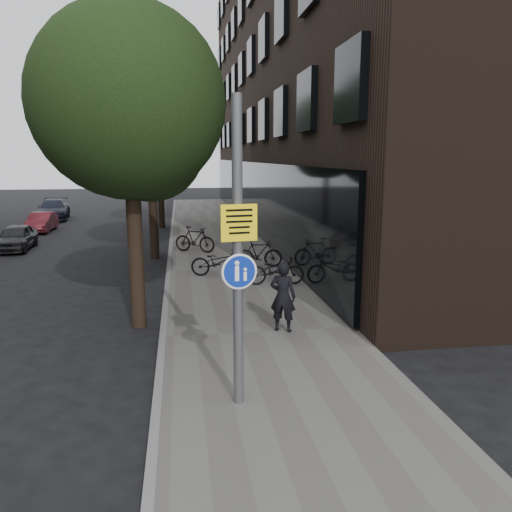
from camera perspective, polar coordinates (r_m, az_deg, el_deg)
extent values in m
plane|color=black|center=(8.65, 2.64, -16.93)|extent=(120.00, 120.00, 0.00)
cube|color=#5D5A56|center=(18.02, -2.81, -1.65)|extent=(4.50, 60.00, 0.12)
cube|color=slate|center=(17.94, -9.98, -1.85)|extent=(0.15, 60.00, 0.13)
cube|color=black|center=(31.52, 10.63, 20.07)|extent=(12.00, 40.00, 18.00)
cylinder|color=black|center=(12.27, -13.52, -0.73)|extent=(0.36, 0.36, 3.20)
sphere|color=black|center=(12.08, -14.35, 16.70)|extent=(4.40, 4.40, 4.40)
sphere|color=black|center=(12.79, -11.97, 11.99)|extent=(2.64, 2.64, 2.64)
cylinder|color=black|center=(20.65, -11.63, 4.13)|extent=(0.36, 0.36, 3.20)
sphere|color=black|center=(20.54, -12.05, 14.43)|extent=(5.00, 5.00, 5.00)
sphere|color=black|center=(21.28, -10.72, 11.66)|extent=(3.00, 3.00, 3.00)
cylinder|color=black|center=(29.60, -10.80, 6.27)|extent=(0.36, 0.36, 3.20)
sphere|color=black|center=(29.52, -11.07, 13.44)|extent=(5.00, 5.00, 5.00)
sphere|color=black|center=(30.28, -10.16, 11.52)|extent=(3.00, 3.00, 3.00)
cylinder|color=#595B5E|center=(7.76, -2.10, -0.08)|extent=(0.16, 0.16, 4.88)
cube|color=yellow|center=(7.67, -2.13, 3.90)|extent=(0.56, 0.11, 0.56)
cylinder|color=#0E299C|center=(7.80, -2.09, -1.64)|extent=(0.50, 0.08, 0.50)
cylinder|color=white|center=(7.80, -2.09, -1.64)|extent=(0.56, 0.09, 0.56)
imported|color=black|center=(11.48, 3.09, -4.66)|extent=(0.71, 0.60, 1.64)
imported|color=black|center=(15.69, 2.23, -1.59)|extent=(1.85, 0.76, 0.95)
imported|color=black|center=(18.16, 0.33, 0.31)|extent=(1.75, 0.69, 1.02)
imported|color=black|center=(16.81, -4.31, -0.68)|extent=(1.97, 1.07, 0.98)
imported|color=black|center=(21.17, -7.02, 1.89)|extent=(1.85, 1.29, 1.09)
imported|color=black|center=(24.61, -25.74, 1.93)|extent=(1.49, 3.38, 1.13)
imported|color=maroon|center=(30.12, -23.29, 3.58)|extent=(1.12, 3.21, 1.06)
imported|color=black|center=(35.73, -22.12, 4.95)|extent=(2.46, 4.75, 1.32)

